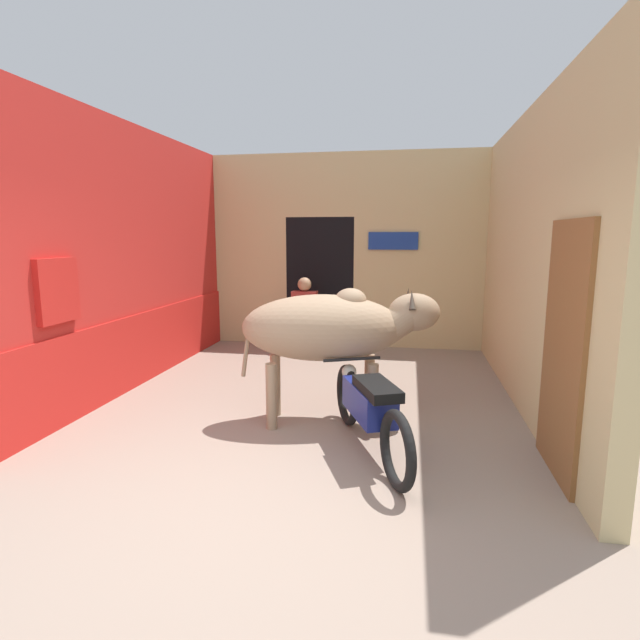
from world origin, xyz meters
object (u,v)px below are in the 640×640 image
Objects in this scene: motorcycle_near at (369,407)px; shopkeeper_seated at (304,313)px; plastic_stool at (289,334)px; cow at (332,328)px.

shopkeeper_seated is (-1.38, 3.72, 0.24)m from motorcycle_near.
shopkeeper_seated reaches higher than plastic_stool.
shopkeeper_seated is (-0.94, 3.05, -0.33)m from cow.
shopkeeper_seated is 0.57m from plastic_stool.
cow reaches higher than motorcycle_near.
cow is at bearing -69.01° from plastic_stool.
motorcycle_near is at bearing -69.68° from shopkeeper_seated.
motorcycle_near is at bearing -56.61° from cow.
cow is 1.65× the size of shopkeeper_seated.
cow is at bearing 123.39° from motorcycle_near.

